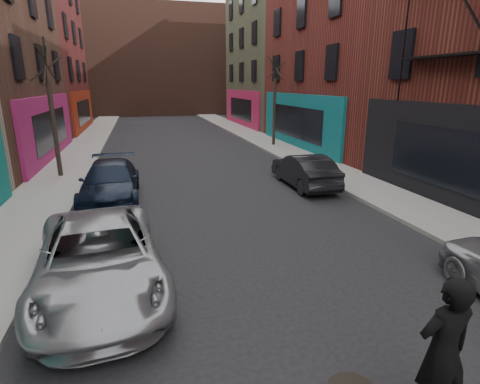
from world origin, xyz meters
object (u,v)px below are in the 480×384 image
parked_left_end (110,182)px  skateboarder (443,352)px  tree_left_far (51,102)px  parked_right_end (304,170)px  tree_right_far (275,93)px  parked_left_far (99,257)px

parked_left_end → skateboarder: bearing=-67.0°
tree_left_far → parked_left_end: size_ratio=1.34×
tree_left_far → parked_right_end: tree_left_far is taller
tree_right_far → parked_left_end: bearing=-134.3°
tree_left_far → parked_left_end: tree_left_far is taller
tree_left_far → tree_right_far: bearing=25.8°
parked_left_end → tree_right_far: bearing=46.5°
tree_right_far → parked_right_end: tree_right_far is taller
skateboarder → tree_left_far: bearing=-64.5°
parked_left_far → skateboarder: skateboarder is taller
skateboarder → parked_left_far: bearing=-45.4°
parked_left_end → parked_left_far: bearing=-87.6°
parked_left_far → parked_left_end: size_ratio=1.09×
parked_right_end → parked_left_far: bearing=41.2°
parked_right_end → skateboarder: skateboarder is taller
skateboarder → tree_right_far: bearing=-103.7°
tree_left_far → parked_left_end: (2.45, -4.18, -2.68)m
parked_left_far → parked_right_end: (7.45, 6.47, -0.05)m
tree_left_far → parked_left_far: tree_left_far is taller
tree_right_far → skateboarder: tree_right_far is taller
tree_left_far → skateboarder: tree_left_far is taller
tree_left_far → skateboarder: size_ratio=3.30×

